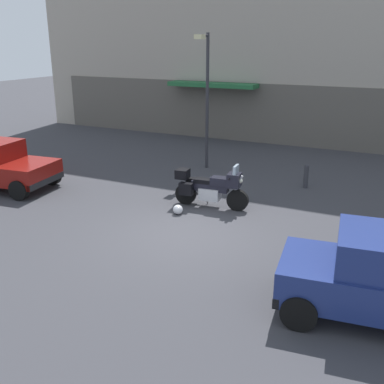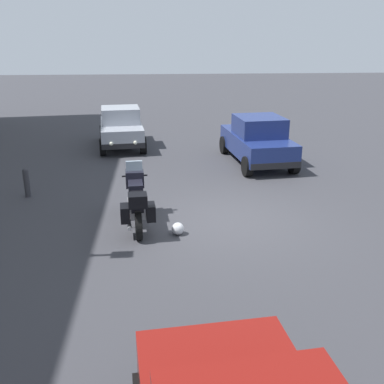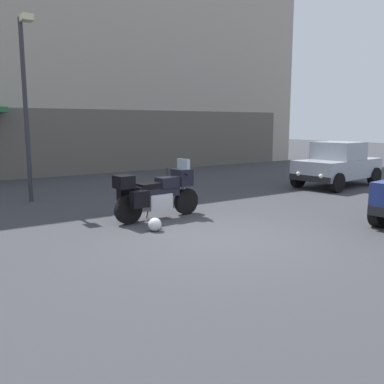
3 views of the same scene
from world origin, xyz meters
name	(u,v)px [view 3 (image 3 of 3)]	position (x,y,z in m)	size (l,w,h in m)	color
ground_plane	(218,238)	(0.00, 0.00, 0.00)	(80.00, 80.00, 0.00)	#38383D
building_facade_rear	(33,14)	(0.00, 12.59, 6.65)	(28.34, 3.40, 13.40)	#A89E8E
motorcycle	(157,193)	(-0.14, 2.12, 0.62)	(2.26, 0.82, 1.36)	black
helmet	(155,224)	(-0.73, 1.18, 0.14)	(0.28, 0.28, 0.28)	silver
car_compact_side	(338,165)	(7.65, 3.04, 0.77)	(3.59, 2.04, 1.56)	#9EA3AD
streetlamp_curbside	(26,93)	(-2.01, 5.97, 3.02)	(0.28, 0.94, 5.00)	#2D2D33
bollard_curbside	(169,179)	(2.04, 5.22, 0.44)	(0.16, 0.16, 0.83)	#333338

